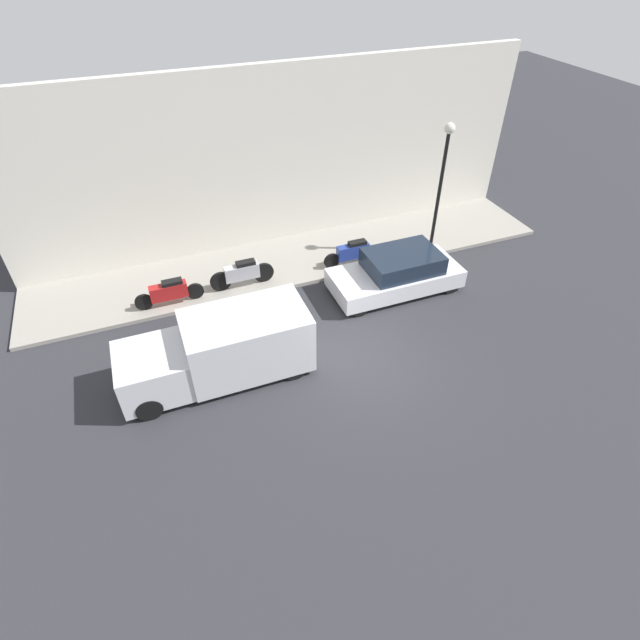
# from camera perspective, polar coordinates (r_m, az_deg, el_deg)

# --- Properties ---
(ground_plane) EXTENTS (60.00, 60.00, 0.00)m
(ground_plane) POSITION_cam_1_polar(r_m,az_deg,el_deg) (13.90, 4.76, -4.57)
(ground_plane) COLOR #2D2D33
(sidewalk) EXTENTS (3.06, 18.16, 0.13)m
(sidewalk) POSITION_cam_1_polar(r_m,az_deg,el_deg) (17.80, -2.67, 6.96)
(sidewalk) COLOR gray
(sidewalk) RESTS_ON ground_plane
(building_facade) EXTENTS (0.30, 18.16, 6.09)m
(building_facade) POSITION_cam_1_polar(r_m,az_deg,el_deg) (17.87, -4.84, 17.76)
(building_facade) COLOR silver
(building_facade) RESTS_ON ground_plane
(parked_car) EXTENTS (1.84, 4.18, 1.33)m
(parked_car) POSITION_cam_1_polar(r_m,az_deg,el_deg) (16.24, 8.81, 5.36)
(parked_car) COLOR silver
(parked_car) RESTS_ON ground_plane
(delivery_van) EXTENTS (1.81, 4.87, 1.81)m
(delivery_van) POSITION_cam_1_polar(r_m,az_deg,el_deg) (13.06, -11.45, -3.34)
(delivery_van) COLOR silver
(delivery_van) RESTS_ON ground_plane
(scooter_silver) EXTENTS (0.30, 2.10, 0.89)m
(scooter_silver) POSITION_cam_1_polar(r_m,az_deg,el_deg) (16.27, -8.87, 5.33)
(scooter_silver) COLOR #B7B7BF
(scooter_silver) RESTS_ON sidewalk
(motorcycle_red) EXTENTS (0.30, 2.10, 0.83)m
(motorcycle_red) POSITION_cam_1_polar(r_m,az_deg,el_deg) (16.00, -16.85, 3.10)
(motorcycle_red) COLOR #B21E1E
(motorcycle_red) RESTS_ON sidewalk
(motorcycle_blue) EXTENTS (0.30, 2.10, 0.84)m
(motorcycle_blue) POSITION_cam_1_polar(r_m,az_deg,el_deg) (17.26, 3.81, 7.77)
(motorcycle_blue) COLOR navy
(motorcycle_blue) RESTS_ON sidewalk
(streetlamp) EXTENTS (0.35, 0.35, 4.49)m
(streetlamp) POSITION_cam_1_polar(r_m,az_deg,el_deg) (17.33, 13.87, 16.36)
(streetlamp) COLOR black
(streetlamp) RESTS_ON sidewalk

